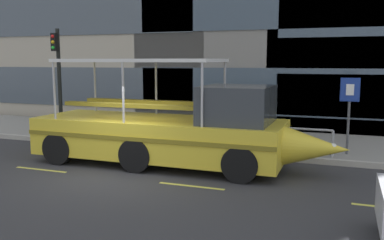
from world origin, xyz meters
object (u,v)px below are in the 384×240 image
object	(u,v)px
parking_sign	(349,103)
pedestrian_mid_left	(204,116)
traffic_light_pole	(58,71)
pedestrian_near_bow	(268,119)
duck_tour_boat	(175,131)

from	to	relation	value
parking_sign	pedestrian_mid_left	size ratio (longest dim) A/B	1.60
parking_sign	traffic_light_pole	bearing A→B (deg)	-179.17
parking_sign	pedestrian_near_bow	size ratio (longest dim) A/B	1.50
traffic_light_pole	duck_tour_boat	bearing A→B (deg)	-21.86
pedestrian_mid_left	traffic_light_pole	bearing A→B (deg)	-173.11
traffic_light_pole	pedestrian_near_bow	xyz separation A→B (m)	(8.57, 0.44, -1.61)
traffic_light_pole	pedestrian_near_bow	size ratio (longest dim) A/B	2.59
traffic_light_pole	parking_sign	distance (m)	11.26
parking_sign	pedestrian_near_bow	xyz separation A→B (m)	(-2.65, 0.28, -0.69)
traffic_light_pole	pedestrian_near_bow	world-z (taller)	traffic_light_pole
parking_sign	duck_tour_boat	size ratio (longest dim) A/B	0.26
duck_tour_boat	pedestrian_near_bow	bearing A→B (deg)	50.90
parking_sign	pedestrian_near_bow	world-z (taller)	parking_sign
parking_sign	pedestrian_mid_left	xyz separation A→B (m)	(-5.14, 0.57, -0.76)
traffic_light_pole	pedestrian_mid_left	bearing A→B (deg)	6.89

